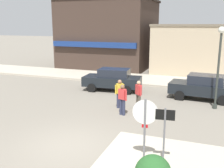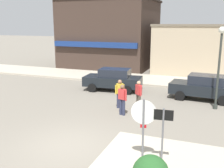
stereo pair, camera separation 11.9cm
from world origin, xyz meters
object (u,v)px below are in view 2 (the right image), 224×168
pedestrian_kerb_side (120,93)px  pedestrian_crossing_near (122,99)px  stop_sign (143,123)px  lamp_post (220,56)px  parked_car_second (204,87)px  parked_car_nearest (113,79)px  pedestrian_crossing_far (139,94)px  one_way_sign (163,132)px

pedestrian_kerb_side → pedestrian_crossing_near: bearing=-64.3°
stop_sign → lamp_post: bearing=72.7°
stop_sign → parked_car_second: (1.57, 9.00, -0.71)m
parked_car_nearest → pedestrian_kerb_side: (1.74, -3.56, 0.06)m
parked_car_second → pedestrian_kerb_side: pedestrian_kerb_side is taller
pedestrian_crossing_near → pedestrian_kerb_side: bearing=115.7°
lamp_post → pedestrian_crossing_far: lamp_post is taller
parked_car_nearest → parked_car_second: bearing=-1.2°
pedestrian_crossing_near → pedestrian_crossing_far: bearing=65.9°
pedestrian_kerb_side → stop_sign: bearing=-63.6°
one_way_sign → lamp_post: size_ratio=0.46×
one_way_sign → pedestrian_crossing_near: one_way_sign is taller
pedestrian_crossing_far → one_way_sign: bearing=-67.7°
stop_sign → pedestrian_kerb_side: (-2.77, 5.57, -0.65)m
parked_car_nearest → parked_car_second: same height
parked_car_second → pedestrian_kerb_side: 5.53m
parked_car_second → pedestrian_crossing_far: size_ratio=2.57×
pedestrian_crossing_far → pedestrian_kerb_side: 1.06m
one_way_sign → parked_car_second: bearing=84.2°
one_way_sign → pedestrian_kerb_side: size_ratio=1.30×
stop_sign → pedestrian_kerb_side: 6.25m
pedestrian_crossing_near → pedestrian_crossing_far: 1.30m
stop_sign → one_way_sign: (0.65, -0.07, -0.19)m
stop_sign → pedestrian_kerb_side: size_ratio=1.43×
pedestrian_crossing_near → pedestrian_crossing_far: size_ratio=1.00×
pedestrian_crossing_far → pedestrian_kerb_side: size_ratio=1.00×
stop_sign → parked_car_second: stop_sign is taller
parked_car_nearest → lamp_post: bearing=-15.2°
parked_car_nearest → pedestrian_crossing_far: size_ratio=2.57×
pedestrian_kerb_side → parked_car_second: bearing=38.4°
stop_sign → parked_car_nearest: stop_sign is taller
stop_sign → pedestrian_crossing_far: 5.96m
lamp_post → pedestrian_crossing_far: size_ratio=2.82×
stop_sign → pedestrian_crossing_far: bearing=106.8°
pedestrian_crossing_near → stop_sign: bearing=-63.4°
pedestrian_kerb_side → pedestrian_crossing_far: bearing=5.3°
lamp_post → parked_car_second: bearing=112.3°
parked_car_second → pedestrian_crossing_far: bearing=-134.5°
one_way_sign → parked_car_nearest: one_way_sign is taller
one_way_sign → pedestrian_crossing_near: (-2.89, 4.55, -0.46)m
pedestrian_crossing_far → stop_sign: bearing=-73.2°
one_way_sign → pedestrian_crossing_near: 5.41m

